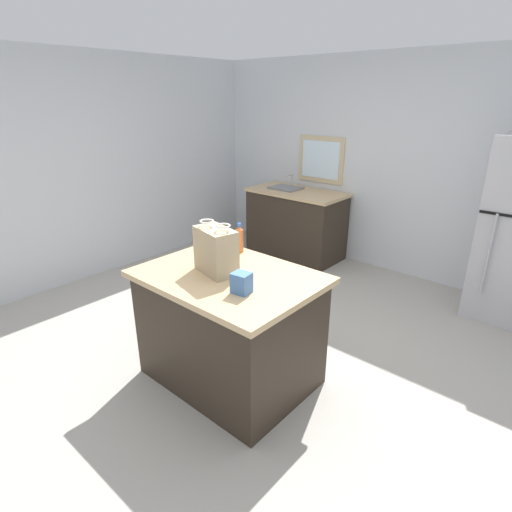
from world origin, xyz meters
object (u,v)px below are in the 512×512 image
(shopping_bag, at_px, (216,251))
(bottle, at_px, (240,239))
(small_box, at_px, (242,283))
(kitchen_island, at_px, (230,327))

(shopping_bag, bearing_deg, bottle, 110.80)
(shopping_bag, relative_size, small_box, 2.71)
(kitchen_island, distance_m, bottle, 0.71)
(shopping_bag, height_order, small_box, shopping_bag)
(shopping_bag, xyz_separation_m, small_box, (0.36, -0.12, -0.10))
(kitchen_island, height_order, small_box, small_box)
(kitchen_island, xyz_separation_m, small_box, (0.27, -0.15, 0.51))
(small_box, height_order, bottle, bottle)
(bottle, bearing_deg, kitchen_island, -57.09)
(shopping_bag, distance_m, bottle, 0.44)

